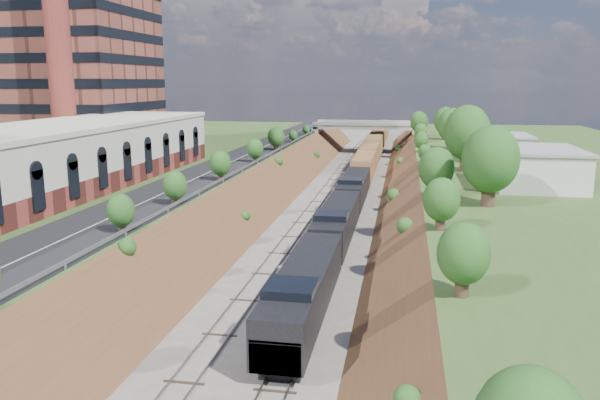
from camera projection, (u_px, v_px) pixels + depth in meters
The scene contains 16 objects.
platform_left at pixel (104, 181), 83.48m from camera, with size 44.00×180.00×5.00m, color #365322.
platform_right at pixel (599, 197), 72.08m from camera, with size 44.00×180.00×5.00m, color #365322.
embankment_left at pixel (254, 204), 80.18m from camera, with size 7.07×180.00×7.07m, color brown.
embankment_right at pixel (417, 210), 76.38m from camera, with size 7.07×180.00×7.07m, color brown.
rail_left_track at pixel (314, 206), 78.71m from camera, with size 1.58×180.00×0.18m, color gray.
rail_right_track at pixel (353, 207), 77.81m from camera, with size 1.58×180.00×0.18m, color gray.
road at pixel (221, 167), 79.95m from camera, with size 8.00×180.00×0.10m, color black.
guardrail at pixel (250, 164), 78.95m from camera, with size 0.10×171.00×0.70m.
commercial_building at pixel (39, 161), 60.20m from camera, with size 14.30×62.30×7.00m.
smokestack at pixel (56, 15), 75.66m from camera, with size 3.20×3.20×40.00m, color maroon.
overpass at pixel (366, 132), 137.10m from camera, with size 24.50×8.30×7.40m.
white_building_near at pixel (535, 169), 65.11m from camera, with size 9.00×12.00×4.00m, color silver.
white_building_far at pixel (500, 148), 86.45m from camera, with size 8.00×10.00×3.60m, color silver.
tree_right_large at pixel (491, 160), 54.18m from camera, with size 5.25×5.25×7.61m.
tree_left_crest at pixel (95, 222), 40.33m from camera, with size 2.45×2.45×3.55m.
freight_train at pixel (369, 156), 110.97m from camera, with size 3.14×159.75×4.67m.
Camera 1 is at (9.08, -16.11, 16.54)m, focal length 35.00 mm.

